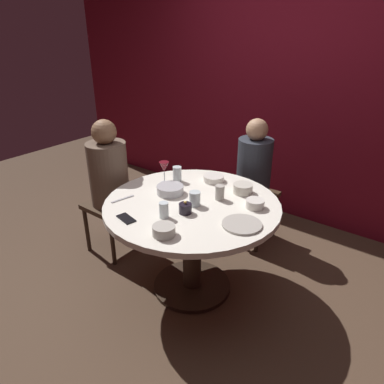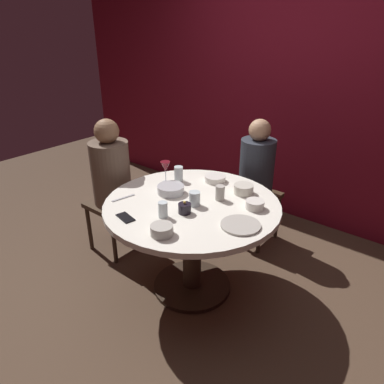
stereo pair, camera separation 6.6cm
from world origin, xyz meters
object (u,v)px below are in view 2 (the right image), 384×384
object	(u,v)px
candle_holder	(185,208)
bowl_small_white	(255,205)
bowl_rice_portion	(162,230)
cup_by_left_diner	(179,174)
wine_glass	(165,167)
cup_by_right_diner	(220,193)
seated_diner_back	(257,169)
bowl_sauce_side	(244,189)
cup_center_front	(163,210)
bowl_salad_center	(215,179)
dining_table	(192,223)
seated_diner_left	(111,173)
dinner_plate	(241,225)
bowl_serving_large	(171,189)
cell_phone	(125,218)
cup_near_candle	(195,199)

from	to	relation	value
candle_holder	bowl_small_white	bearing A→B (deg)	46.55
bowl_rice_portion	cup_by_left_diner	world-z (taller)	cup_by_left_diner
wine_glass	cup_by_right_diner	bearing A→B (deg)	2.55
seated_diner_back	bowl_sauce_side	xyz separation A→B (m)	(0.20, -0.56, 0.06)
bowl_sauce_side	cup_by_right_diner	distance (m)	0.21
candle_holder	bowl_small_white	xyz separation A→B (m)	(0.33, 0.35, -0.01)
cup_by_right_diner	cup_center_front	world-z (taller)	same
candle_holder	bowl_small_white	size ratio (longest dim) A/B	0.70
bowl_salad_center	bowl_small_white	size ratio (longest dim) A/B	1.30
candle_holder	dining_table	bearing A→B (deg)	111.43
bowl_rice_portion	seated_diner_left	bearing A→B (deg)	156.42
bowl_sauce_side	cup_by_right_diner	size ratio (longest dim) A/B	1.35
dinner_plate	bowl_rice_portion	world-z (taller)	bowl_rice_portion
bowl_salad_center	cup_by_left_diner	distance (m)	0.29
wine_glass	dinner_plate	bearing A→B (deg)	-13.66
seated_diner_left	bowl_serving_large	xyz separation A→B (m)	(0.66, 0.02, 0.04)
candle_holder	cell_phone	size ratio (longest dim) A/B	0.64
cell_phone	bowl_sauce_side	world-z (taller)	bowl_sauce_side
seated_diner_left	cup_by_left_diner	distance (m)	0.61
bowl_serving_large	seated_diner_left	bearing A→B (deg)	-178.37
dinner_plate	cup_center_front	distance (m)	0.50
bowl_rice_portion	cup_by_right_diner	size ratio (longest dim) A/B	1.29
bowl_rice_portion	cup_center_front	bearing A→B (deg)	131.26
bowl_small_white	bowl_serving_large	bearing A→B (deg)	-163.51
cell_phone	cup_by_left_diner	world-z (taller)	cup_by_left_diner
bowl_rice_portion	bowl_small_white	bearing A→B (deg)	67.75
cup_by_right_diner	cup_center_front	bearing A→B (deg)	-107.75
seated_diner_back	dining_table	bearing A→B (deg)	0.00
dinner_plate	bowl_small_white	bearing A→B (deg)	100.95
bowl_rice_portion	cup_center_front	world-z (taller)	cup_center_front
candle_holder	cup_by_right_diner	bearing A→B (deg)	77.50
seated_diner_back	seated_diner_left	bearing A→B (deg)	-44.15
candle_holder	cup_center_front	distance (m)	0.15
bowl_rice_portion	cup_by_right_diner	xyz separation A→B (m)	(0.00, 0.60, 0.02)
cell_phone	cup_near_candle	bearing A→B (deg)	163.92
seated_diner_back	bowl_small_white	world-z (taller)	seated_diner_back
seated_diner_back	bowl_rice_portion	xyz separation A→B (m)	(0.13, -1.35, 0.06)
wine_glass	cup_center_front	bearing A→B (deg)	-49.04
seated_diner_left	bowl_rice_portion	distance (m)	1.10
seated_diner_left	cup_by_right_diner	world-z (taller)	seated_diner_left
cup_near_candle	bowl_sauce_side	bearing A→B (deg)	66.75
cup_by_right_diner	candle_holder	bearing A→B (deg)	-102.50
seated_diner_back	wine_glass	bearing A→B (deg)	-25.86
bowl_serving_large	bowl_salad_center	xyz separation A→B (m)	(0.13, 0.38, -0.01)
dinner_plate	bowl_sauce_side	size ratio (longest dim) A/B	1.75
dinner_plate	cup_by_left_diner	size ratio (longest dim) A/B	2.10
dining_table	cup_by_left_diner	bearing A→B (deg)	144.72
seated_diner_back	cell_phone	world-z (taller)	seated_diner_back
wine_glass	cup_by_left_diner	size ratio (longest dim) A/B	1.47
candle_holder	dinner_plate	bearing A→B (deg)	13.02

